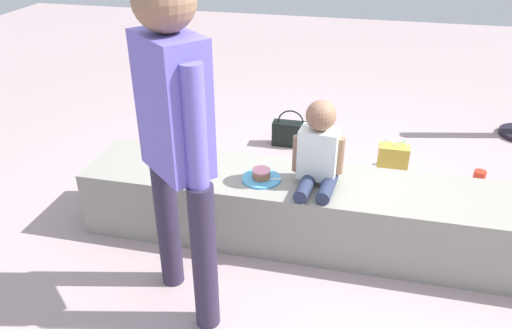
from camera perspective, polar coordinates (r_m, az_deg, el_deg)
The scene contains 10 objects.
ground_plane at distance 3.00m, azimuth 8.04°, elevation -8.80°, with size 12.00×12.00×0.00m, color #A79195.
concrete_ledge at distance 2.88m, azimuth 8.31°, elevation -5.63°, with size 2.86×0.49×0.40m, color gray.
child_seated at distance 2.66m, azimuth 7.25°, elevation 1.67°, with size 0.28×0.32×0.48m.
adult_standing at distance 2.09m, azimuth -9.33°, elevation 4.24°, with size 0.39×0.36×1.60m.
cake_plate at distance 2.77m, azimuth 0.63°, elevation -1.38°, with size 0.22×0.22×0.07m.
gift_bag at distance 3.51m, azimuth 15.41°, elevation -0.29°, with size 0.20×0.12×0.37m.
water_bottle_near_gift at distance 3.88m, azimuth 16.53°, elevation 1.17°, with size 0.06×0.06×0.20m.
party_cup_red at distance 3.81m, azimuth 24.39°, elevation -1.47°, with size 0.08×0.08×0.11m, color red.
handbag_black_leather at distance 4.02m, azimuth 3.99°, elevation 3.66°, with size 0.29×0.11×0.31m.
handbag_brown_canvas at distance 3.99m, azimuth -8.90°, elevation 3.57°, with size 0.27×0.13×0.36m.
Camera 1 is at (0.12, -2.38, 1.83)m, focal length 34.57 mm.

